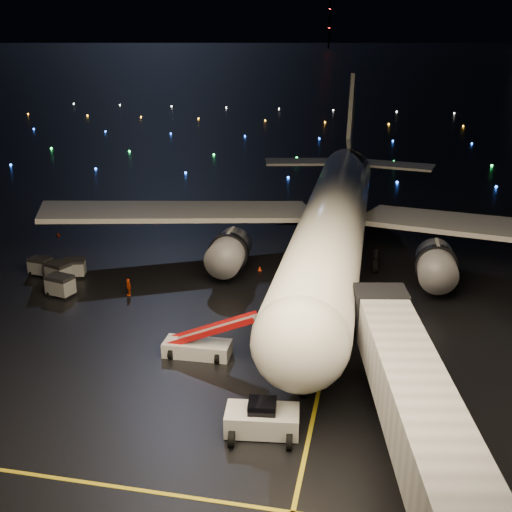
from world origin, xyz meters
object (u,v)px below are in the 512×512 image
object	(u,v)px
pushback_tug	(262,417)
baggage_cart_0	(58,272)
baggage_cart_2	(74,268)
baggage_cart_1	(60,286)
baggage_cart_3	(41,266)
crew_c	(128,287)
airliner	(337,180)
belt_loader	(197,334)

from	to	relation	value
pushback_tug	baggage_cart_0	xyz separation A→B (m)	(-22.86, 19.16, -0.11)
baggage_cart_2	baggage_cart_1	bearing A→B (deg)	-94.52
pushback_tug	baggage_cart_0	distance (m)	29.83
baggage_cart_3	baggage_cart_2	bearing A→B (deg)	13.23
pushback_tug	baggage_cart_0	world-z (taller)	pushback_tug
pushback_tug	baggage_cart_1	world-z (taller)	pushback_tug
crew_c	baggage_cart_0	size ratio (longest dim) A/B	0.74
airliner	baggage_cart_1	bearing A→B (deg)	-149.94
crew_c	baggage_cart_2	bearing A→B (deg)	-158.02
baggage_cart_1	baggage_cart_2	world-z (taller)	baggage_cart_1
pushback_tug	baggage_cart_2	xyz separation A→B (m)	(-22.03, 20.53, -0.15)
baggage_cart_2	baggage_cart_3	bearing A→B (deg)	167.00
belt_loader	baggage_cart_2	bearing A→B (deg)	140.51
pushback_tug	baggage_cart_3	bearing A→B (deg)	134.15
baggage_cart_1	baggage_cart_3	xyz separation A→B (m)	(-4.26, 4.25, -0.08)
baggage_cart_1	crew_c	bearing A→B (deg)	26.44
crew_c	baggage_cart_1	distance (m)	5.90
belt_loader	baggage_cart_1	size ratio (longest dim) A/B	3.18
baggage_cart_0	baggage_cart_2	xyz separation A→B (m)	(0.84, 1.37, -0.04)
airliner	baggage_cart_0	xyz separation A→B (m)	(-24.32, -10.38, -7.40)
belt_loader	pushback_tug	bearing A→B (deg)	-53.14
baggage_cart_0	baggage_cart_2	world-z (taller)	baggage_cart_0
baggage_cart_3	crew_c	bearing A→B (deg)	-7.10
airliner	baggage_cart_1	distance (m)	27.25
baggage_cart_3	airliner	bearing A→B (deg)	28.39
pushback_tug	crew_c	bearing A→B (deg)	124.29
baggage_cart_0	baggage_cart_1	xyz separation A→B (m)	(1.82, -3.10, 0.03)
belt_loader	baggage_cart_3	world-z (taller)	belt_loader
crew_c	baggage_cart_2	world-z (taller)	baggage_cart_2
belt_loader	baggage_cart_1	xyz separation A→B (m)	(-14.74, 7.97, -0.75)
belt_loader	crew_c	xyz separation A→B (m)	(-8.99, 9.27, -0.91)
pushback_tug	belt_loader	xyz separation A→B (m)	(-6.31, 8.08, 0.68)
pushback_tug	baggage_cart_3	world-z (taller)	pushback_tug
pushback_tug	crew_c	distance (m)	23.13
belt_loader	airliner	bearing A→B (deg)	68.98
baggage_cart_0	baggage_cart_2	size ratio (longest dim) A/B	1.04
baggage_cart_3	baggage_cart_0	bearing A→B (deg)	-15.73
belt_loader	baggage_cart_3	distance (m)	22.60
pushback_tug	baggage_cart_1	bearing A→B (deg)	135.55
airliner	pushback_tug	xyz separation A→B (m)	(-1.46, -29.54, -7.29)
belt_loader	crew_c	size ratio (longest dim) A/B	4.46
belt_loader	baggage_cart_0	distance (m)	19.93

